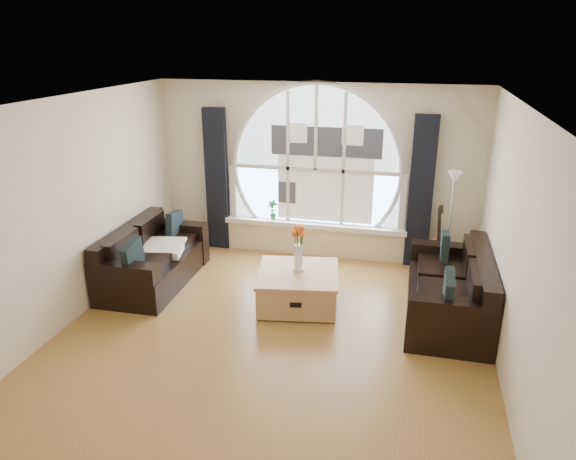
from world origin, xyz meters
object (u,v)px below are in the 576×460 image
object	(u,v)px
coffee_chest	(298,287)
vase_flowers	(299,242)
sofa_left	(154,256)
floor_lamp	(449,227)
sofa_right	(448,288)
guitar	(438,237)
potted_plant	(273,210)

from	to	relation	value
coffee_chest	vase_flowers	xyz separation A→B (m)	(-0.01, 0.07, 0.60)
sofa_left	vase_flowers	size ratio (longest dim) A/B	2.64
coffee_chest	vase_flowers	world-z (taller)	vase_flowers
vase_flowers	floor_lamp	bearing A→B (deg)	32.33
coffee_chest	sofa_left	bearing A→B (deg)	166.04
sofa_right	guitar	world-z (taller)	guitar
potted_plant	sofa_left	bearing A→B (deg)	-131.02
vase_flowers	sofa_right	bearing A→B (deg)	1.27
sofa_right	coffee_chest	world-z (taller)	sofa_right
coffee_chest	floor_lamp	distance (m)	2.35
sofa_left	vase_flowers	distance (m)	2.17
floor_lamp	sofa_right	bearing A→B (deg)	-90.88
vase_flowers	coffee_chest	bearing A→B (deg)	-82.51
vase_flowers	floor_lamp	world-z (taller)	floor_lamp
sofa_right	coffee_chest	xyz separation A→B (m)	(-1.88, -0.11, -0.15)
floor_lamp	guitar	bearing A→B (deg)	114.97
floor_lamp	potted_plant	bearing A→B (deg)	171.09
sofa_left	guitar	size ratio (longest dim) A/B	1.74
vase_flowers	guitar	bearing A→B (deg)	39.53
sofa_right	coffee_chest	bearing A→B (deg)	-176.34
floor_lamp	guitar	world-z (taller)	floor_lamp
coffee_chest	potted_plant	size ratio (longest dim) A/B	3.20
sofa_right	floor_lamp	bearing A→B (deg)	89.42
floor_lamp	potted_plant	xyz separation A→B (m)	(-2.70, 0.42, -0.09)
sofa_left	sofa_right	size ratio (longest dim) A/B	0.97
guitar	floor_lamp	bearing A→B (deg)	-79.30
sofa_right	guitar	bearing A→B (deg)	94.52
sofa_left	guitar	world-z (taller)	guitar
floor_lamp	potted_plant	distance (m)	2.73
coffee_chest	potted_plant	distance (m)	1.93
vase_flowers	guitar	size ratio (longest dim) A/B	0.66
coffee_chest	guitar	world-z (taller)	guitar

